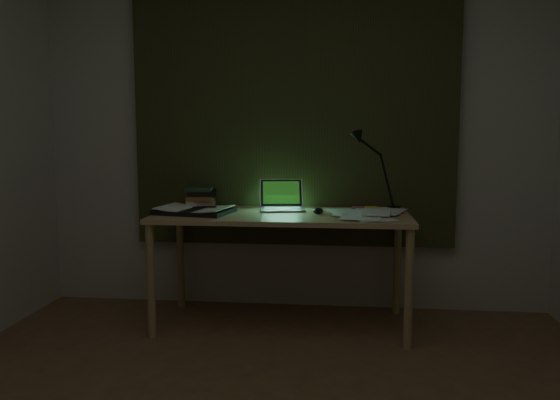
# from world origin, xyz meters

# --- Properties ---
(wall_back) EXTENTS (3.50, 0.00, 2.50)m
(wall_back) POSITION_xyz_m (0.00, 2.00, 1.25)
(wall_back) COLOR beige
(wall_back) RESTS_ON ground
(curtain) EXTENTS (2.20, 0.06, 2.00)m
(curtain) POSITION_xyz_m (0.00, 1.96, 1.45)
(curtain) COLOR #303219
(curtain) RESTS_ON wall_back
(desk) EXTENTS (1.58, 0.69, 0.72)m
(desk) POSITION_xyz_m (-0.03, 1.57, 0.36)
(desk) COLOR tan
(desk) RESTS_ON floor
(laptop) EXTENTS (0.33, 0.36, 0.20)m
(laptop) POSITION_xyz_m (-0.04, 1.70, 0.82)
(laptop) COLOR #A9A9AD
(laptop) RESTS_ON desk
(open_textbook) EXTENTS (0.50, 0.40, 0.04)m
(open_textbook) POSITION_xyz_m (-0.58, 1.52, 0.74)
(open_textbook) COLOR white
(open_textbook) RESTS_ON desk
(book_stack) EXTENTS (0.22, 0.25, 0.15)m
(book_stack) POSITION_xyz_m (-0.60, 1.77, 0.80)
(book_stack) COLOR white
(book_stack) RESTS_ON desk
(loose_papers) EXTENTS (0.48, 0.49, 0.02)m
(loose_papers) POSITION_xyz_m (0.49, 1.55, 0.73)
(loose_papers) COLOR silver
(loose_papers) RESTS_ON desk
(mouse) EXTENTS (0.07, 0.11, 0.04)m
(mouse) POSITION_xyz_m (0.19, 1.58, 0.74)
(mouse) COLOR black
(mouse) RESTS_ON desk
(sticky_yellow) EXTENTS (0.09, 0.09, 0.02)m
(sticky_yellow) POSITION_xyz_m (0.53, 1.82, 0.73)
(sticky_yellow) COLOR yellow
(sticky_yellow) RESTS_ON desk
(sticky_pink) EXTENTS (0.08, 0.08, 0.02)m
(sticky_pink) POSITION_xyz_m (0.44, 1.81, 0.73)
(sticky_pink) COLOR #DC556C
(sticky_pink) RESTS_ON desk
(desk_lamp) EXTENTS (0.35, 0.29, 0.49)m
(desk_lamp) POSITION_xyz_m (0.68, 1.85, 0.97)
(desk_lamp) COLOR black
(desk_lamp) RESTS_ON desk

